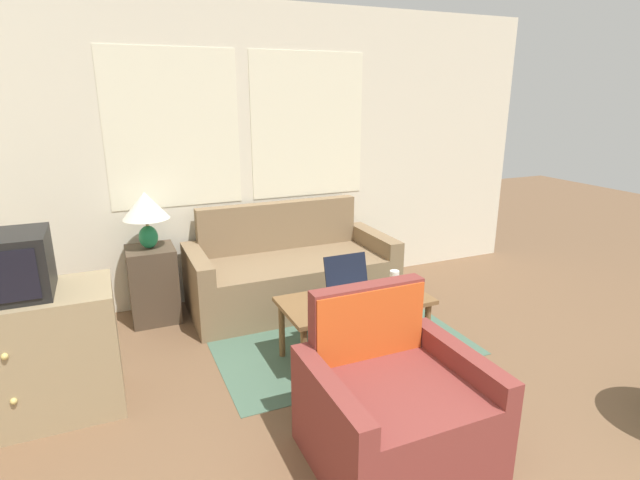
{
  "coord_description": "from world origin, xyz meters",
  "views": [
    {
      "loc": [
        -1.26,
        -0.45,
        1.85
      ],
      "look_at": [
        0.22,
        2.94,
        0.75
      ],
      "focal_mm": 28.0,
      "sensor_mm": 36.0,
      "label": 1
    }
  ],
  "objects_px": {
    "table_lamp": "(146,209)",
    "couch": "(290,274)",
    "armchair": "(391,409)",
    "laptop": "(352,288)",
    "coffee_table": "(355,306)",
    "cup_navy": "(394,277)",
    "book_red": "(402,294)"
  },
  "relations": [
    {
      "from": "table_lamp",
      "to": "book_red",
      "type": "height_order",
      "value": "table_lamp"
    },
    {
      "from": "cup_navy",
      "to": "laptop",
      "type": "bearing_deg",
      "value": -168.43
    },
    {
      "from": "laptop",
      "to": "book_red",
      "type": "height_order",
      "value": "laptop"
    },
    {
      "from": "armchair",
      "to": "laptop",
      "type": "height_order",
      "value": "armchair"
    },
    {
      "from": "laptop",
      "to": "table_lamp",
      "type": "bearing_deg",
      "value": 136.65
    },
    {
      "from": "table_lamp",
      "to": "coffee_table",
      "type": "height_order",
      "value": "table_lamp"
    },
    {
      "from": "couch",
      "to": "cup_navy",
      "type": "height_order",
      "value": "couch"
    },
    {
      "from": "laptop",
      "to": "book_red",
      "type": "bearing_deg",
      "value": -26.02
    },
    {
      "from": "armchair",
      "to": "coffee_table",
      "type": "height_order",
      "value": "armchair"
    },
    {
      "from": "coffee_table",
      "to": "cup_navy",
      "type": "relative_size",
      "value": 9.97
    },
    {
      "from": "cup_navy",
      "to": "coffee_table",
      "type": "bearing_deg",
      "value": -161.73
    },
    {
      "from": "cup_navy",
      "to": "armchair",
      "type": "bearing_deg",
      "value": -121.97
    },
    {
      "from": "coffee_table",
      "to": "book_red",
      "type": "height_order",
      "value": "book_red"
    },
    {
      "from": "table_lamp",
      "to": "cup_navy",
      "type": "distance_m",
      "value": 2.03
    },
    {
      "from": "armchair",
      "to": "table_lamp",
      "type": "xyz_separation_m",
      "value": [
        -0.96,
        2.21,
        0.68
      ]
    },
    {
      "from": "coffee_table",
      "to": "cup_navy",
      "type": "distance_m",
      "value": 0.44
    },
    {
      "from": "armchair",
      "to": "book_red",
      "type": "height_order",
      "value": "armchair"
    },
    {
      "from": "coffee_table",
      "to": "couch",
      "type": "bearing_deg",
      "value": 94.35
    },
    {
      "from": "armchair",
      "to": "table_lamp",
      "type": "distance_m",
      "value": 2.5
    },
    {
      "from": "couch",
      "to": "laptop",
      "type": "relative_size",
      "value": 5.38
    },
    {
      "from": "coffee_table",
      "to": "table_lamp",
      "type": "bearing_deg",
      "value": 135.31
    },
    {
      "from": "couch",
      "to": "book_red",
      "type": "distance_m",
      "value": 1.29
    },
    {
      "from": "table_lamp",
      "to": "couch",
      "type": "bearing_deg",
      "value": -6.43
    },
    {
      "from": "armchair",
      "to": "book_red",
      "type": "xyz_separation_m",
      "value": [
        0.61,
        0.87,
        0.2
      ]
    },
    {
      "from": "armchair",
      "to": "laptop",
      "type": "bearing_deg",
      "value": 74.0
    },
    {
      "from": "table_lamp",
      "to": "laptop",
      "type": "relative_size",
      "value": 1.39
    },
    {
      "from": "table_lamp",
      "to": "laptop",
      "type": "distance_m",
      "value": 1.77
    },
    {
      "from": "couch",
      "to": "laptop",
      "type": "xyz_separation_m",
      "value": [
        0.09,
        -1.05,
        0.24
      ]
    },
    {
      "from": "laptop",
      "to": "book_red",
      "type": "xyz_separation_m",
      "value": [
        0.32,
        -0.16,
        -0.04
      ]
    },
    {
      "from": "coffee_table",
      "to": "laptop",
      "type": "height_order",
      "value": "laptop"
    },
    {
      "from": "table_lamp",
      "to": "book_red",
      "type": "distance_m",
      "value": 2.12
    },
    {
      "from": "armchair",
      "to": "laptop",
      "type": "distance_m",
      "value": 1.1
    }
  ]
}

